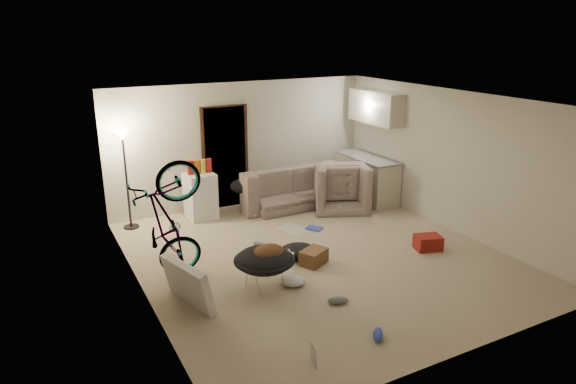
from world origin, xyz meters
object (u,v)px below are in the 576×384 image
saucer_chair (264,265)px  juicer (289,257)px  floor_lamp (124,159)px  mini_fridge (201,196)px  kitchen_counter (367,179)px  armchair (338,190)px  drink_case_a (314,257)px  tv_box (188,284)px  sofa (287,190)px  drink_case_b (428,243)px  bicycle (169,248)px

saucer_chair → juicer: saucer_chair is taller
floor_lamp → mini_fridge: floor_lamp is taller
kitchen_counter → armchair: 0.81m
floor_lamp → drink_case_a: bearing=-52.6°
kitchen_counter → drink_case_a: bearing=-139.8°
armchair → tv_box: 4.61m
kitchen_counter → tv_box: kitchen_counter is taller
armchair → tv_box: armchair is taller
sofa → floor_lamp: bearing=-3.9°
drink_case_b → drink_case_a: bearing=-174.8°
floor_lamp → saucer_chair: size_ratio=2.11×
armchair → saucer_chair: armchair is taller
floor_lamp → drink_case_a: floor_lamp is taller
drink_case_a → sofa: bearing=44.3°
kitchen_counter → saucer_chair: (-3.65, -2.58, -0.08)m
floor_lamp → mini_fridge: bearing=-4.3°
floor_lamp → juicer: 3.46m
kitchen_counter → mini_fridge: (-3.51, 0.55, 0.00)m
saucer_chair → drink_case_a: saucer_chair is taller
armchair → juicer: 2.87m
kitchen_counter → tv_box: (-4.73, -2.52, -0.13)m
sofa → armchair: bearing=147.8°
kitchen_counter → mini_fridge: 3.56m
sofa → drink_case_a: (-0.94, -2.67, -0.19)m
armchair → drink_case_b: 2.54m
drink_case_b → juicer: drink_case_b is taller
sofa → drink_case_a: sofa is taller
mini_fridge → floor_lamp: bearing=172.3°
bicycle → tv_box: (0.00, -0.84, -0.18)m
mini_fridge → drink_case_a: (0.88, -2.77, -0.32)m
floor_lamp → sofa: 3.29m
bicycle → saucer_chair: (1.08, -0.91, -0.12)m
mini_fridge → drink_case_a: mini_fridge is taller
floor_lamp → kitchen_counter: size_ratio=1.21×
sofa → saucer_chair: bearing=57.0°
tv_box → floor_lamp: bearing=75.9°
armchair → mini_fridge: size_ratio=1.21×
drink_case_b → armchair: bearing=109.8°
sofa → armchair: size_ratio=1.99×
floor_lamp → kitchen_counter: floor_lamp is taller
armchair → bicycle: 4.23m
bicycle → juicer: (1.78, -0.32, -0.39)m
kitchen_counter → tv_box: 5.36m
kitchen_counter → drink_case_a: 3.46m
tv_box → drink_case_b: 4.06m
bicycle → tv_box: bearing=-176.5°
sofa → armchair: armchair is taller
floor_lamp → saucer_chair: floor_lamp is taller
floor_lamp → juicer: (1.88, -2.64, -1.21)m
sofa → mini_fridge: bearing=-3.4°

